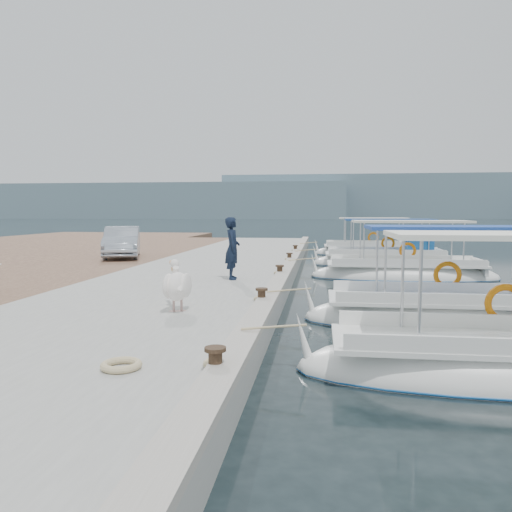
{
  "coord_description": "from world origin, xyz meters",
  "views": [
    {
      "loc": [
        0.96,
        -14.59,
        2.53
      ],
      "look_at": [
        -1.0,
        0.51,
        1.2
      ],
      "focal_mm": 35.0,
      "sensor_mm": 36.0,
      "label": 1
    }
  ],
  "objects_px": {
    "fishing_caique_d": "(387,261)",
    "parked_car": "(122,242)",
    "pelican": "(177,285)",
    "fishing_caique_b": "(444,318)",
    "fishing_caique_c": "(404,275)",
    "fishing_caique_e": "(370,253)",
    "fishing_caique_a": "(505,371)",
    "fisherman": "(232,248)"
  },
  "relations": [
    {
      "from": "fishing_caique_b",
      "to": "fishing_caique_c",
      "type": "distance_m",
      "value": 7.92
    },
    {
      "from": "fishing_caique_e",
      "to": "fishing_caique_d",
      "type": "bearing_deg",
      "value": -87.76
    },
    {
      "from": "pelican",
      "to": "fishing_caique_d",
      "type": "bearing_deg",
      "value": 67.28
    },
    {
      "from": "fishing_caique_a",
      "to": "fishing_caique_c",
      "type": "bearing_deg",
      "value": 88.17
    },
    {
      "from": "fishing_caique_a",
      "to": "fishing_caique_d",
      "type": "distance_m",
      "value": 16.52
    },
    {
      "from": "parked_car",
      "to": "fishing_caique_a",
      "type": "bearing_deg",
      "value": -68.56
    },
    {
      "from": "fishing_caique_d",
      "to": "fishing_caique_e",
      "type": "xyz_separation_m",
      "value": [
        -0.23,
        5.95,
        -0.07
      ]
    },
    {
      "from": "fishing_caique_d",
      "to": "pelican",
      "type": "height_order",
      "value": "fishing_caique_d"
    },
    {
      "from": "fishing_caique_c",
      "to": "pelican",
      "type": "bearing_deg",
      "value": -122.18
    },
    {
      "from": "fishing_caique_c",
      "to": "fisherman",
      "type": "xyz_separation_m",
      "value": [
        -5.84,
        -4.72,
        1.32
      ]
    },
    {
      "from": "parked_car",
      "to": "fishing_caique_b",
      "type": "bearing_deg",
      "value": -59.16
    },
    {
      "from": "fishing_caique_a",
      "to": "fisherman",
      "type": "height_order",
      "value": "fisherman"
    },
    {
      "from": "fishing_caique_d",
      "to": "pelican",
      "type": "bearing_deg",
      "value": -112.72
    },
    {
      "from": "fishing_caique_e",
      "to": "fishing_caique_c",
      "type": "bearing_deg",
      "value": -88.51
    },
    {
      "from": "fishing_caique_a",
      "to": "fishing_caique_e",
      "type": "distance_m",
      "value": 22.47
    },
    {
      "from": "fishing_caique_b",
      "to": "fishing_caique_d",
      "type": "xyz_separation_m",
      "value": [
        0.33,
        12.68,
        0.07
      ]
    },
    {
      "from": "fishing_caique_a",
      "to": "fishing_caique_e",
      "type": "bearing_deg",
      "value": 89.75
    },
    {
      "from": "fishing_caique_c",
      "to": "pelican",
      "type": "xyz_separation_m",
      "value": [
        -6.11,
        -9.71,
        0.92
      ]
    },
    {
      "from": "fishing_caique_a",
      "to": "pelican",
      "type": "bearing_deg",
      "value": 160.42
    },
    {
      "from": "pelican",
      "to": "fishing_caique_b",
      "type": "bearing_deg",
      "value": 17.43
    },
    {
      "from": "fishing_caique_d",
      "to": "fisherman",
      "type": "distance_m",
      "value": 11.19
    },
    {
      "from": "fishing_caique_a",
      "to": "fisherman",
      "type": "xyz_separation_m",
      "value": [
        -5.46,
        7.03,
        1.32
      ]
    },
    {
      "from": "fishing_caique_b",
      "to": "pelican",
      "type": "relative_size",
      "value": 4.79
    },
    {
      "from": "fishing_caique_a",
      "to": "parked_car",
      "type": "distance_m",
      "value": 18.05
    },
    {
      "from": "fishing_caique_d",
      "to": "parked_car",
      "type": "bearing_deg",
      "value": -166.76
    },
    {
      "from": "fishing_caique_d",
      "to": "fishing_caique_a",
      "type": "bearing_deg",
      "value": -91.15
    },
    {
      "from": "fishing_caique_b",
      "to": "fishing_caique_e",
      "type": "distance_m",
      "value": 18.63
    },
    {
      "from": "fishing_caique_b",
      "to": "fishing_caique_a",
      "type": "bearing_deg",
      "value": -90.03
    },
    {
      "from": "fishing_caique_e",
      "to": "parked_car",
      "type": "height_order",
      "value": "fishing_caique_e"
    },
    {
      "from": "parked_car",
      "to": "fishing_caique_e",
      "type": "bearing_deg",
      "value": 17.51
    },
    {
      "from": "fishing_caique_e",
      "to": "fisherman",
      "type": "distance_m",
      "value": 16.47
    },
    {
      "from": "fishing_caique_e",
      "to": "fisherman",
      "type": "height_order",
      "value": "fisherman"
    },
    {
      "from": "parked_car",
      "to": "pelican",
      "type": "bearing_deg",
      "value": -81.93
    },
    {
      "from": "fishing_caique_e",
      "to": "pelican",
      "type": "height_order",
      "value": "fishing_caique_e"
    },
    {
      "from": "fishing_caique_e",
      "to": "parked_car",
      "type": "distance_m",
      "value": 14.76
    },
    {
      "from": "fishing_caique_e",
      "to": "fisherman",
      "type": "relative_size",
      "value": 3.46
    },
    {
      "from": "fishing_caique_c",
      "to": "fishing_caique_e",
      "type": "distance_m",
      "value": 10.73
    },
    {
      "from": "fishing_caique_a",
      "to": "parked_car",
      "type": "relative_size",
      "value": 1.5
    },
    {
      "from": "fisherman",
      "to": "parked_car",
      "type": "bearing_deg",
      "value": 33.31
    },
    {
      "from": "fishing_caique_c",
      "to": "fisherman",
      "type": "distance_m",
      "value": 7.62
    },
    {
      "from": "fisherman",
      "to": "fishing_caique_d",
      "type": "bearing_deg",
      "value": -41.31
    },
    {
      "from": "fishing_caique_c",
      "to": "pelican",
      "type": "height_order",
      "value": "fishing_caique_c"
    }
  ]
}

